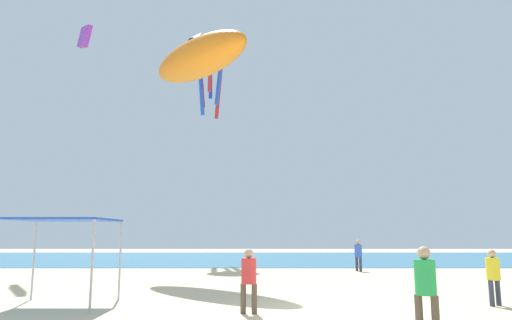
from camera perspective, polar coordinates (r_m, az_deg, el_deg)
ground at (r=14.33m, az=7.90°, el=-17.94°), size 110.00×110.00×0.10m
ocean_strip at (r=42.94m, az=2.45°, el=-11.98°), size 110.00×25.16×0.03m
canopy_tent at (r=15.85m, az=-22.88°, el=-7.22°), size 3.00×2.79×2.65m
person_near_tent at (r=16.40m, az=27.03°, el=-12.25°), size 0.42×0.40×1.70m
person_leftmost at (r=10.99m, az=20.00°, el=-14.07°), size 0.46×0.45×1.90m
person_central at (r=13.27m, az=-1.05°, el=-14.02°), size 0.47×0.42×1.76m
person_rightmost at (r=28.57m, az=12.33°, el=-11.11°), size 0.43×0.45×1.83m
kite_inflatable_orange at (r=28.12m, az=-7.17°, el=12.42°), size 7.65×7.77×3.31m
kite_octopus_red at (r=42.42m, az=-5.77°, el=12.57°), size 3.16×3.16×6.97m
kite_parafoil_purple at (r=34.70m, az=-20.55°, el=13.98°), size 2.64×4.37×2.95m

